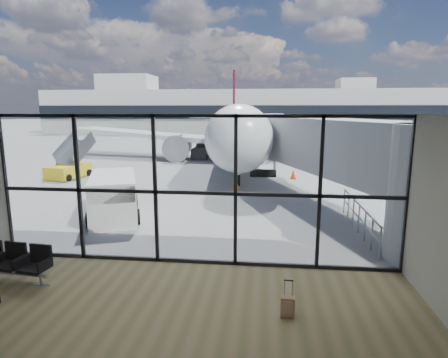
% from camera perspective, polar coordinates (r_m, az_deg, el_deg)
% --- Properties ---
extents(ground, '(220.00, 220.00, 0.00)m').
position_cam_1_polar(ground, '(50.85, 4.08, 5.42)').
color(ground, slate).
rests_on(ground, ground).
extents(lounge_shell, '(12.02, 8.01, 4.51)m').
position_cam_1_polar(lounge_shell, '(6.46, -12.53, -7.54)').
color(lounge_shell, brown).
rests_on(lounge_shell, ground).
extents(glass_curtain_wall, '(12.10, 0.12, 4.50)m').
position_cam_1_polar(glass_curtain_wall, '(11.05, -4.44, -1.87)').
color(glass_curtain_wall, white).
rests_on(glass_curtain_wall, ground).
extents(jet_bridge, '(8.00, 16.50, 4.33)m').
position_cam_1_polar(jet_bridge, '(18.00, 15.52, 4.29)').
color(jet_bridge, '#9FA2A4').
rests_on(jet_bridge, ground).
extents(apron_railing, '(0.06, 5.46, 1.11)m').
position_cam_1_polar(apron_railing, '(15.05, 19.88, -5.08)').
color(apron_railing, gray).
rests_on(apron_railing, ground).
extents(far_terminal, '(80.00, 12.20, 11.00)m').
position_cam_1_polar(far_terminal, '(72.61, 4.39, 10.31)').
color(far_terminal, '#A2A29E').
rests_on(far_terminal, ground).
extents(tree_0, '(4.95, 4.95, 7.12)m').
position_cam_1_polar(tree_0, '(95.05, -23.64, 9.80)').
color(tree_0, '#382619').
rests_on(tree_0, ground).
extents(tree_1, '(5.61, 5.61, 8.07)m').
position_cam_1_polar(tree_1, '(92.23, -20.38, 10.41)').
color(tree_1, '#382619').
rests_on(tree_1, ground).
extents(tree_2, '(6.27, 6.27, 9.03)m').
position_cam_1_polar(tree_2, '(89.73, -16.92, 11.02)').
color(tree_2, '#382619').
rests_on(tree_2, ground).
extents(tree_3, '(4.95, 4.95, 7.12)m').
position_cam_1_polar(tree_3, '(87.55, -13.20, 10.40)').
color(tree_3, '#382619').
rests_on(tree_3, ground).
extents(tree_4, '(5.61, 5.61, 8.07)m').
position_cam_1_polar(tree_4, '(85.75, -9.37, 10.95)').
color(tree_4, '#382619').
rests_on(tree_4, ground).
extents(tree_5, '(6.27, 6.27, 9.03)m').
position_cam_1_polar(tree_5, '(84.34, -5.38, 11.48)').
color(tree_5, '#382619').
rests_on(tree_5, ground).
extents(seating_row, '(2.33, 0.89, 1.03)m').
position_cam_1_polar(seating_row, '(11.94, -29.55, -10.69)').
color(seating_row, gray).
rests_on(seating_row, ground).
extents(suitcase, '(0.33, 0.25, 0.85)m').
position_cam_1_polar(suitcase, '(9.01, 9.67, -18.61)').
color(suitcase, '#85674A').
rests_on(suitcase, ground).
extents(airliner, '(32.52, 37.77, 9.74)m').
position_cam_1_polar(airliner, '(36.86, 1.72, 8.07)').
color(airliner, silver).
rests_on(airliner, ground).
extents(service_van, '(3.24, 4.60, 1.84)m').
position_cam_1_polar(service_van, '(16.77, -16.48, -2.51)').
color(service_van, silver).
rests_on(service_van, ground).
extents(belt_loader, '(1.59, 3.87, 1.77)m').
position_cam_1_polar(belt_loader, '(35.46, -3.50, 4.11)').
color(belt_loader, black).
rests_on(belt_loader, ground).
extents(mobile_stairs, '(2.30, 3.69, 2.43)m').
position_cam_1_polar(mobile_stairs, '(27.57, -22.52, 1.40)').
color(mobile_stairs, gold).
rests_on(mobile_stairs, ground).
extents(traffic_cone_b, '(0.43, 0.43, 0.62)m').
position_cam_1_polar(traffic_cone_b, '(25.46, 10.52, 0.66)').
color(traffic_cone_b, red).
rests_on(traffic_cone_b, ground).
extents(traffic_cone_c, '(0.48, 0.48, 0.69)m').
position_cam_1_polar(traffic_cone_c, '(21.99, 1.74, -0.65)').
color(traffic_cone_c, orange).
rests_on(traffic_cone_c, ground).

